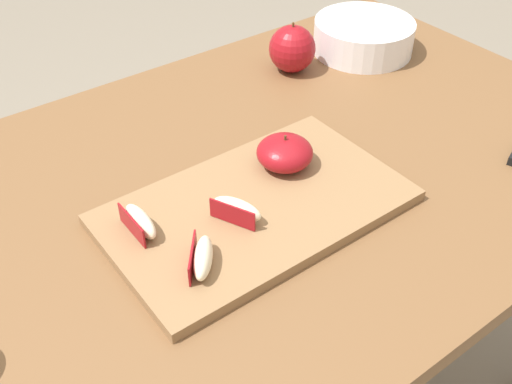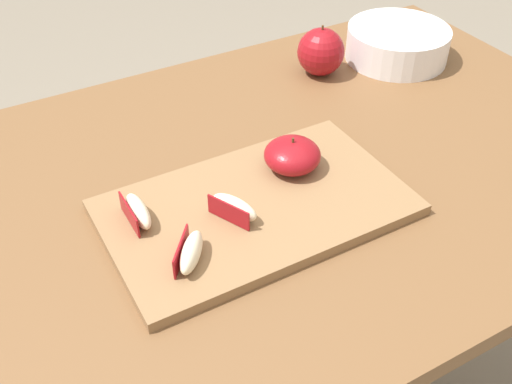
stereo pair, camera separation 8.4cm
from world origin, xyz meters
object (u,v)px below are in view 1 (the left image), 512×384
object	(u,v)px
apple_wedge_middle	(140,222)
apple_wedge_near_knife	(237,209)
cutting_board	(256,207)
ceramic_fruit_bowl	(364,35)
whole_apple_red_delicious	(292,49)
apple_wedge_back	(202,258)
apple_half_skin_up	(285,153)

from	to	relation	value
apple_wedge_middle	apple_wedge_near_knife	world-z (taller)	same
cutting_board	apple_wedge_middle	bearing A→B (deg)	163.45
apple_wedge_near_knife	cutting_board	bearing A→B (deg)	14.08
cutting_board	ceramic_fruit_bowl	bearing A→B (deg)	29.69
cutting_board	whole_apple_red_delicious	size ratio (longest dim) A/B	4.33
apple_wedge_near_knife	whole_apple_red_delicious	bearing A→B (deg)	41.29
apple_wedge_middle	apple_wedge_back	world-z (taller)	same
apple_wedge_back	ceramic_fruit_bowl	bearing A→B (deg)	28.67
cutting_board	apple_half_skin_up	size ratio (longest dim) A/B	4.97
apple_half_skin_up	apple_wedge_near_knife	xyz separation A→B (m)	(-0.13, -0.06, -0.01)
apple_half_skin_up	whole_apple_red_delicious	bearing A→B (deg)	48.69
apple_half_skin_up	apple_wedge_back	bearing A→B (deg)	-154.26
apple_half_skin_up	apple_wedge_back	xyz separation A→B (m)	(-0.21, -0.10, -0.01)
apple_wedge_middle	apple_half_skin_up	bearing A→B (deg)	-0.38
apple_wedge_near_knife	apple_wedge_middle	bearing A→B (deg)	154.04
cutting_board	ceramic_fruit_bowl	world-z (taller)	ceramic_fruit_bowl
ceramic_fruit_bowl	cutting_board	bearing A→B (deg)	-150.31
whole_apple_red_delicious	ceramic_fruit_bowl	size ratio (longest dim) A/B	0.49
apple_wedge_middle	ceramic_fruit_bowl	bearing A→B (deg)	19.53
cutting_board	apple_wedge_back	xyz separation A→B (m)	(-0.13, -0.06, 0.02)
apple_half_skin_up	whole_apple_red_delicious	world-z (taller)	whole_apple_red_delicious
cutting_board	apple_wedge_near_knife	bearing A→B (deg)	-165.92
apple_wedge_middle	ceramic_fruit_bowl	world-z (taller)	ceramic_fruit_bowl
cutting_board	apple_wedge_middle	world-z (taller)	apple_wedge_middle
ceramic_fruit_bowl	apple_wedge_near_knife	bearing A→B (deg)	-151.40
cutting_board	apple_wedge_near_knife	size ratio (longest dim) A/B	5.61
apple_wedge_back	ceramic_fruit_bowl	distance (m)	0.68
apple_half_skin_up	ceramic_fruit_bowl	distance (m)	0.45
cutting_board	ceramic_fruit_bowl	xyz separation A→B (m)	(0.47, 0.27, 0.03)
apple_wedge_middle	apple_wedge_back	distance (m)	0.11
apple_wedge_back	whole_apple_red_delicious	bearing A→B (deg)	39.15
apple_half_skin_up	apple_wedge_back	world-z (taller)	apple_half_skin_up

